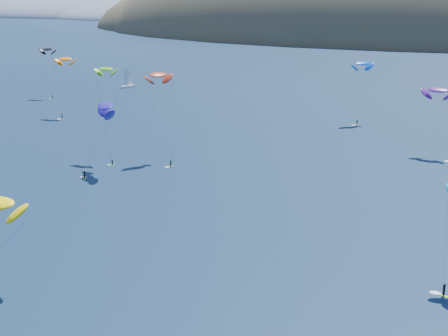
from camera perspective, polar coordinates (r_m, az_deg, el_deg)
island at (r=608.29m, az=18.27°, el=10.49°), size 730.00×300.00×210.00m
headland at (r=937.69m, az=-13.18°, el=13.32°), size 460.00×250.00×60.00m
sailboat at (r=297.26m, az=-8.80°, el=7.49°), size 8.26×7.66×9.86m
kitesurfer_1 at (r=236.77m, az=-14.31°, el=9.62°), size 8.23×10.13×22.89m
kitesurfer_3 at (r=177.15m, az=-10.77°, el=8.86°), size 9.63×10.83×26.59m
kitesurfer_4 at (r=223.85m, az=12.51°, el=9.32°), size 9.16×10.76×22.99m
kitesurfer_6 at (r=187.77m, az=19.00°, el=6.76°), size 11.33×11.77×21.04m
kitesurfer_9 at (r=173.64m, az=-6.02°, el=8.45°), size 11.22×13.13×25.69m
kitesurfer_10 at (r=164.85m, az=-10.73°, el=5.57°), size 10.98×16.01×20.04m
kitesurfer_12 at (r=277.59m, az=-15.80°, el=10.39°), size 8.45×7.60×22.12m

